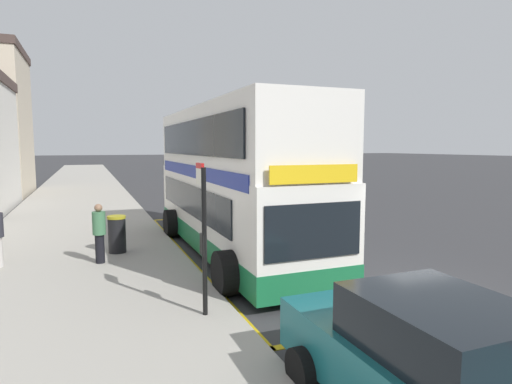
{
  "coord_description": "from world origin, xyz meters",
  "views": [
    {
      "loc": [
        -6.54,
        -7.23,
        3.25
      ],
      "look_at": [
        -1.97,
        4.2,
        1.92
      ],
      "focal_mm": 29.72,
      "sensor_mm": 36.0,
      "label": 1
    }
  ],
  "objects_px": {
    "parked_car_navy_behind": "(255,180)",
    "litter_bin": "(117,234)",
    "double_decker_bus": "(232,185)",
    "pedestrian_further_back": "(99,231)",
    "bus_stop_sign": "(203,227)",
    "parked_car_teal_kerbside": "(179,165)",
    "parked_car_teal_far": "(434,369)"
  },
  "relations": [
    {
      "from": "parked_car_navy_behind",
      "to": "litter_bin",
      "type": "distance_m",
      "value": 19.28
    },
    {
      "from": "double_decker_bus",
      "to": "pedestrian_further_back",
      "type": "xyz_separation_m",
      "value": [
        -3.85,
        -0.38,
        -1.06
      ]
    },
    {
      "from": "double_decker_bus",
      "to": "litter_bin",
      "type": "bearing_deg",
      "value": 169.15
    },
    {
      "from": "bus_stop_sign",
      "to": "parked_car_teal_kerbside",
      "type": "height_order",
      "value": "bus_stop_sign"
    },
    {
      "from": "double_decker_bus",
      "to": "pedestrian_further_back",
      "type": "bearing_deg",
      "value": -174.35
    },
    {
      "from": "double_decker_bus",
      "to": "litter_bin",
      "type": "height_order",
      "value": "double_decker_bus"
    },
    {
      "from": "parked_car_teal_far",
      "to": "pedestrian_further_back",
      "type": "distance_m",
      "value": 9.06
    },
    {
      "from": "double_decker_bus",
      "to": "pedestrian_further_back",
      "type": "relative_size",
      "value": 6.38
    },
    {
      "from": "parked_car_teal_far",
      "to": "parked_car_teal_kerbside",
      "type": "xyz_separation_m",
      "value": [
        7.86,
        52.18,
        0.0
      ]
    },
    {
      "from": "parked_car_navy_behind",
      "to": "parked_car_teal_far",
      "type": "height_order",
      "value": "same"
    },
    {
      "from": "bus_stop_sign",
      "to": "parked_car_teal_far",
      "type": "height_order",
      "value": "bus_stop_sign"
    },
    {
      "from": "bus_stop_sign",
      "to": "parked_car_navy_behind",
      "type": "relative_size",
      "value": 0.67
    },
    {
      "from": "bus_stop_sign",
      "to": "litter_bin",
      "type": "height_order",
      "value": "bus_stop_sign"
    },
    {
      "from": "parked_car_navy_behind",
      "to": "parked_car_teal_kerbside",
      "type": "xyz_separation_m",
      "value": [
        -0.15,
        26.71,
        0.0
      ]
    },
    {
      "from": "parked_car_navy_behind",
      "to": "pedestrian_further_back",
      "type": "height_order",
      "value": "pedestrian_further_back"
    },
    {
      "from": "double_decker_bus",
      "to": "parked_car_navy_behind",
      "type": "bearing_deg",
      "value": 66.0
    },
    {
      "from": "parked_car_navy_behind",
      "to": "litter_bin",
      "type": "xyz_separation_m",
      "value": [
        -10.75,
        -16.0,
        -0.11
      ]
    },
    {
      "from": "bus_stop_sign",
      "to": "pedestrian_further_back",
      "type": "xyz_separation_m",
      "value": [
        -1.7,
        4.39,
        -0.78
      ]
    },
    {
      "from": "litter_bin",
      "to": "parked_car_teal_kerbside",
      "type": "bearing_deg",
      "value": 76.06
    },
    {
      "from": "pedestrian_further_back",
      "to": "litter_bin",
      "type": "relative_size",
      "value": 1.46
    },
    {
      "from": "parked_car_teal_far",
      "to": "litter_bin",
      "type": "xyz_separation_m",
      "value": [
        -2.74,
        9.48,
        -0.11
      ]
    },
    {
      "from": "bus_stop_sign",
      "to": "parked_car_teal_kerbside",
      "type": "distance_m",
      "value": 49.04
    },
    {
      "from": "double_decker_bus",
      "to": "parked_car_navy_behind",
      "type": "relative_size",
      "value": 2.43
    },
    {
      "from": "parked_car_teal_far",
      "to": "pedestrian_further_back",
      "type": "height_order",
      "value": "pedestrian_further_back"
    },
    {
      "from": "pedestrian_further_back",
      "to": "bus_stop_sign",
      "type": "bearing_deg",
      "value": -68.78
    },
    {
      "from": "parked_car_teal_far",
      "to": "pedestrian_further_back",
      "type": "relative_size",
      "value": 2.63
    },
    {
      "from": "double_decker_bus",
      "to": "pedestrian_further_back",
      "type": "distance_m",
      "value": 4.01
    },
    {
      "from": "pedestrian_further_back",
      "to": "litter_bin",
      "type": "distance_m",
      "value": 1.18
    },
    {
      "from": "parked_car_teal_far",
      "to": "litter_bin",
      "type": "distance_m",
      "value": 9.86
    },
    {
      "from": "double_decker_bus",
      "to": "parked_car_teal_kerbside",
      "type": "height_order",
      "value": "double_decker_bus"
    },
    {
      "from": "parked_car_teal_far",
      "to": "parked_car_teal_kerbside",
      "type": "height_order",
      "value": "same"
    },
    {
      "from": "double_decker_bus",
      "to": "litter_bin",
      "type": "relative_size",
      "value": 9.35
    }
  ]
}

